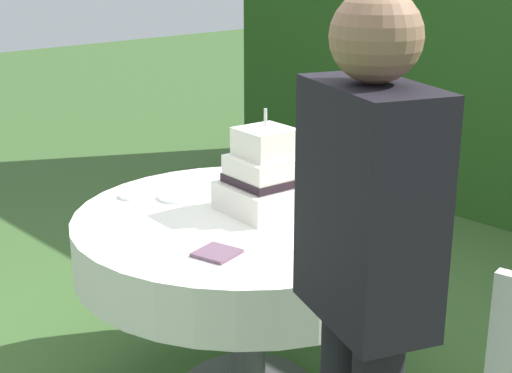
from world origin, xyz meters
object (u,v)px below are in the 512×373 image
object	(u,v)px
serving_plate_left	(310,184)
napkin_stack	(217,253)
serving_plate_near	(132,196)
cake_table	(247,242)
serving_plate_right	(177,197)
standing_person	(364,286)
wedding_cake	(267,178)
serving_plate_far	(346,196)

from	to	relation	value
serving_plate_left	napkin_stack	distance (m)	0.80
serving_plate_near	cake_table	bearing A→B (deg)	23.17
serving_plate_near	serving_plate_right	world-z (taller)	same
serving_plate_left	serving_plate_right	distance (m)	0.55
serving_plate_right	standing_person	xyz separation A→B (m)	(1.24, -0.39, 0.18)
wedding_cake	serving_plate_near	xyz separation A→B (m)	(-0.47, -0.28, -0.12)
serving_plate_far	serving_plate_right	xyz separation A→B (m)	(-0.44, -0.49, 0.00)
serving_plate_far	serving_plate_right	world-z (taller)	same
wedding_cake	napkin_stack	xyz separation A→B (m)	(0.20, -0.41, -0.12)
serving_plate_near	napkin_stack	size ratio (longest dim) A/B	0.85
serving_plate_left	napkin_stack	xyz separation A→B (m)	(0.30, -0.75, 0.00)
cake_table	standing_person	size ratio (longest dim) A/B	0.79
serving_plate_near	napkin_stack	xyz separation A→B (m)	(0.67, -0.13, 0.00)
cake_table	wedding_cake	bearing A→B (deg)	80.00
serving_plate_right	standing_person	distance (m)	1.31
wedding_cake	standing_person	xyz separation A→B (m)	(0.90, -0.55, 0.06)
serving_plate_near	napkin_stack	distance (m)	0.68
serving_plate_far	napkin_stack	bearing A→B (deg)	-82.58
serving_plate_left	serving_plate_far	bearing A→B (deg)	-3.68
napkin_stack	cake_table	bearing A→B (deg)	123.54
wedding_cake	serving_plate_near	size ratio (longest dim) A/B	3.66
wedding_cake	serving_plate_far	world-z (taller)	wedding_cake
cake_table	serving_plate_right	bearing A→B (deg)	-166.94
serving_plate_right	serving_plate_far	bearing A→B (deg)	48.17
cake_table	napkin_stack	distance (m)	0.40
cake_table	serving_plate_near	distance (m)	0.51
cake_table	wedding_cake	size ratio (longest dim) A/B	3.31
standing_person	serving_plate_right	bearing A→B (deg)	162.61
serving_plate_near	napkin_stack	bearing A→B (deg)	-10.68
serving_plate_right	cake_table	bearing A→B (deg)	13.06
serving_plate_right	napkin_stack	bearing A→B (deg)	-24.67
cake_table	standing_person	bearing A→B (deg)	-26.74
wedding_cake	serving_plate_near	bearing A→B (deg)	-149.15
cake_table	serving_plate_near	xyz separation A→B (m)	(-0.45, -0.19, 0.11)
napkin_stack	serving_plate_near	bearing A→B (deg)	169.32
cake_table	serving_plate_far	size ratio (longest dim) A/B	11.44
serving_plate_left	standing_person	bearing A→B (deg)	-41.56
napkin_stack	standing_person	xyz separation A→B (m)	(0.71, -0.14, 0.18)
serving_plate_near	serving_plate_right	size ratio (longest dim) A/B	0.70
wedding_cake	serving_plate_right	xyz separation A→B (m)	(-0.34, -0.16, -0.12)
serving_plate_left	napkin_stack	bearing A→B (deg)	-68.30
cake_table	serving_plate_far	world-z (taller)	serving_plate_far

